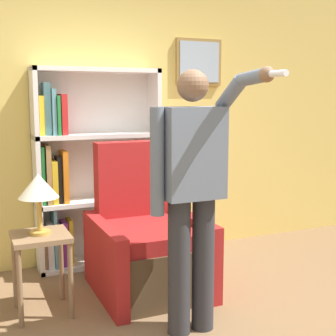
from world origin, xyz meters
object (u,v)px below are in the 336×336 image
Objects in this scene: bookcase at (85,172)px; armchair at (146,246)px; table_lamp at (38,188)px; person_standing at (192,187)px; side_table at (41,250)px.

bookcase is 1.53× the size of armchair.
armchair is 1.03m from table_lamp.
person_standing is 1.11m from table_lamp.
bookcase is at bearing 102.51° from person_standing.
armchair is at bearing -66.70° from bookcase.
table_lamp is at bearing 0.00° from side_table.
armchair is 0.69× the size of person_standing.
side_table is (-0.85, -0.12, 0.12)m from armchair.
armchair is 0.87m from side_table.
bookcase is 1.05× the size of person_standing.
armchair reaches higher than table_lamp.
side_table is (-0.53, -0.85, -0.40)m from bookcase.
armchair is 2.72× the size of table_lamp.
side_table is 1.36× the size of table_lamp.
side_table is at bearing -172.03° from armchair.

